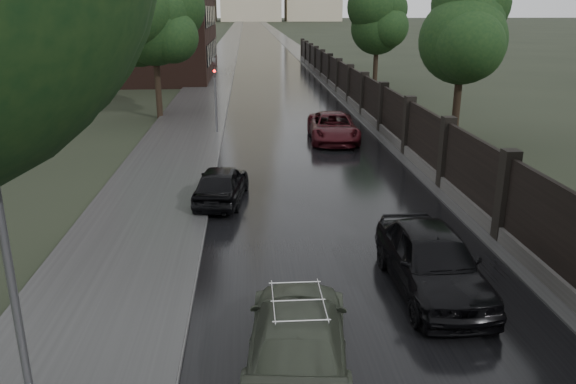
{
  "coord_description": "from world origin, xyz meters",
  "views": [
    {
      "loc": [
        -2.63,
        -4.54,
        6.41
      ],
      "look_at": [
        -1.56,
        10.38,
        1.5
      ],
      "focal_mm": 35.0,
      "sensor_mm": 36.0,
      "label": 1
    }
  ],
  "objects_px": {
    "traffic_light": "(215,89)",
    "hatchback_left": "(221,184)",
    "volga_sedan": "(298,335)",
    "car_right_far": "(333,127)",
    "tree_left_far": "(154,29)",
    "tree_right_b": "(463,41)",
    "lamp_post": "(21,337)",
    "car_right_near": "(432,260)",
    "tree_right_c": "(377,28)"
  },
  "relations": [
    {
      "from": "tree_left_far",
      "to": "hatchback_left",
      "type": "height_order",
      "value": "tree_left_far"
    },
    {
      "from": "car_right_near",
      "to": "volga_sedan",
      "type": "bearing_deg",
      "value": -142.77
    },
    {
      "from": "tree_left_far",
      "to": "tree_right_b",
      "type": "height_order",
      "value": "tree_left_far"
    },
    {
      "from": "volga_sedan",
      "to": "hatchback_left",
      "type": "height_order",
      "value": "volga_sedan"
    },
    {
      "from": "car_right_far",
      "to": "tree_right_b",
      "type": "bearing_deg",
      "value": -8.33
    },
    {
      "from": "car_right_far",
      "to": "tree_left_far",
      "type": "bearing_deg",
      "value": 146.64
    },
    {
      "from": "lamp_post",
      "to": "hatchback_left",
      "type": "height_order",
      "value": "lamp_post"
    },
    {
      "from": "lamp_post",
      "to": "car_right_near",
      "type": "relative_size",
      "value": 1.09
    },
    {
      "from": "car_right_near",
      "to": "tree_right_c",
      "type": "bearing_deg",
      "value": 78.7
    },
    {
      "from": "tree_right_c",
      "to": "car_right_far",
      "type": "distance_m",
      "value": 18.39
    },
    {
      "from": "tree_right_b",
      "to": "traffic_light",
      "type": "height_order",
      "value": "tree_right_b"
    },
    {
      "from": "tree_left_far",
      "to": "hatchback_left",
      "type": "distance_m",
      "value": 17.18
    },
    {
      "from": "volga_sedan",
      "to": "car_right_near",
      "type": "relative_size",
      "value": 0.98
    },
    {
      "from": "hatchback_left",
      "to": "car_right_far",
      "type": "distance_m",
      "value": 10.46
    },
    {
      "from": "tree_right_c",
      "to": "car_right_near",
      "type": "xyz_separation_m",
      "value": [
        -5.9,
        -32.85,
        -4.15
      ]
    },
    {
      "from": "lamp_post",
      "to": "car_right_far",
      "type": "relative_size",
      "value": 1.01
    },
    {
      "from": "traffic_light",
      "to": "volga_sedan",
      "type": "bearing_deg",
      "value": -83.06
    },
    {
      "from": "volga_sedan",
      "to": "car_right_near",
      "type": "bearing_deg",
      "value": -135.5
    },
    {
      "from": "tree_right_b",
      "to": "hatchback_left",
      "type": "bearing_deg",
      "value": -144.36
    },
    {
      "from": "car_right_near",
      "to": "tree_right_b",
      "type": "bearing_deg",
      "value": 67.21
    },
    {
      "from": "tree_left_far",
      "to": "car_right_far",
      "type": "xyz_separation_m",
      "value": [
        9.64,
        -6.9,
        -4.54
      ]
    },
    {
      "from": "tree_left_far",
      "to": "volga_sedan",
      "type": "distance_m",
      "value": 26.67
    },
    {
      "from": "traffic_light",
      "to": "car_right_far",
      "type": "distance_m",
      "value": 6.46
    },
    {
      "from": "traffic_light",
      "to": "hatchback_left",
      "type": "height_order",
      "value": "traffic_light"
    },
    {
      "from": "car_right_far",
      "to": "volga_sedan",
      "type": "bearing_deg",
      "value": -98.19
    },
    {
      "from": "lamp_post",
      "to": "car_right_far",
      "type": "height_order",
      "value": "lamp_post"
    },
    {
      "from": "hatchback_left",
      "to": "traffic_light",
      "type": "bearing_deg",
      "value": -78.85
    },
    {
      "from": "tree_right_b",
      "to": "tree_right_c",
      "type": "xyz_separation_m",
      "value": [
        0.0,
        18.0,
        0.0
      ]
    },
    {
      "from": "lamp_post",
      "to": "car_right_far",
      "type": "xyz_separation_m",
      "value": [
        7.04,
        21.6,
        -1.97
      ]
    },
    {
      "from": "tree_right_c",
      "to": "car_right_far",
      "type": "xyz_separation_m",
      "value": [
        -5.86,
        -16.9,
        -4.25
      ]
    },
    {
      "from": "tree_left_far",
      "to": "car_right_near",
      "type": "relative_size",
      "value": 1.58
    },
    {
      "from": "tree_right_c",
      "to": "tree_left_far",
      "type": "bearing_deg",
      "value": -147.17
    },
    {
      "from": "lamp_post",
      "to": "traffic_light",
      "type": "bearing_deg",
      "value": 87.32
    },
    {
      "from": "traffic_light",
      "to": "car_right_far",
      "type": "xyz_separation_m",
      "value": [
        5.94,
        -1.9,
        -1.7
      ]
    },
    {
      "from": "tree_right_b",
      "to": "tree_right_c",
      "type": "height_order",
      "value": "same"
    },
    {
      "from": "volga_sedan",
      "to": "car_right_far",
      "type": "relative_size",
      "value": 0.9
    },
    {
      "from": "car_right_near",
      "to": "lamp_post",
      "type": "bearing_deg",
      "value": -142.19
    },
    {
      "from": "tree_left_far",
      "to": "car_right_near",
      "type": "xyz_separation_m",
      "value": [
        9.6,
        -22.85,
        -4.45
      ]
    },
    {
      "from": "tree_left_far",
      "to": "lamp_post",
      "type": "distance_m",
      "value": 28.73
    },
    {
      "from": "traffic_light",
      "to": "car_right_far",
      "type": "relative_size",
      "value": 0.79
    },
    {
      "from": "tree_right_b",
      "to": "car_right_far",
      "type": "distance_m",
      "value": 7.32
    },
    {
      "from": "tree_right_b",
      "to": "volga_sedan",
      "type": "distance_m",
      "value": 20.31
    },
    {
      "from": "hatchback_left",
      "to": "tree_right_c",
      "type": "bearing_deg",
      "value": -105.66
    },
    {
      "from": "lamp_post",
      "to": "volga_sedan",
      "type": "xyz_separation_m",
      "value": [
        3.6,
        2.96,
        -2.01
      ]
    },
    {
      "from": "traffic_light",
      "to": "car_right_far",
      "type": "height_order",
      "value": "traffic_light"
    },
    {
      "from": "lamp_post",
      "to": "volga_sedan",
      "type": "bearing_deg",
      "value": 39.47
    },
    {
      "from": "tree_left_far",
      "to": "tree_right_c",
      "type": "distance_m",
      "value": 18.45
    },
    {
      "from": "tree_right_c",
      "to": "volga_sedan",
      "type": "xyz_separation_m",
      "value": [
        -9.3,
        -35.54,
        -4.29
      ]
    },
    {
      "from": "car_right_far",
      "to": "car_right_near",
      "type": "bearing_deg",
      "value": -87.87
    },
    {
      "from": "tree_right_b",
      "to": "lamp_post",
      "type": "xyz_separation_m",
      "value": [
        -12.9,
        -20.5,
        -2.28
      ]
    }
  ]
}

